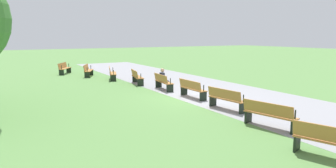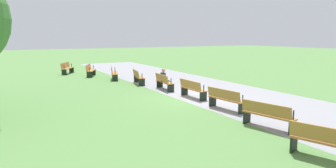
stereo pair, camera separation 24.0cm
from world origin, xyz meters
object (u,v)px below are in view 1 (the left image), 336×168
at_px(bench_3, 137,77).
at_px(person_seated, 164,78).
at_px(bench_1, 88,70).
at_px(bench_6, 226,99).
at_px(bench_4, 163,82).
at_px(bench_5, 192,88).
at_px(bench_7, 269,114).
at_px(bench_2, 112,73).
at_px(bench_0, 64,68).
at_px(bench_8, 331,141).

bearing_deg(bench_3, person_seated, 25.82).
bearing_deg(bench_1, bench_6, 33.49).
bearing_deg(bench_4, bench_3, -164.80).
bearing_deg(bench_6, bench_1, -177.00).
xyz_separation_m(bench_1, bench_6, (13.23, 2.12, 0.00)).
relative_size(bench_6, person_seated, 1.52).
bearing_deg(bench_4, bench_5, 9.13).
relative_size(bench_5, bench_7, 0.97).
distance_m(bench_1, bench_2, 2.71).
bearing_deg(bench_7, bench_5, 161.74).
bearing_deg(bench_4, bench_7, 3.07).
height_order(bench_1, bench_7, same).
distance_m(bench_1, bench_6, 13.40).
height_order(bench_3, person_seated, person_seated).
distance_m(bench_2, bench_4, 5.41).
bearing_deg(bench_2, bench_0, -137.43).
bearing_deg(bench_8, bench_6, 149.57).
distance_m(bench_4, bench_7, 8.10).
bearing_deg(bench_4, bench_2, -161.77).
relative_size(bench_1, bench_3, 0.99).
height_order(bench_5, bench_8, same).
height_order(bench_1, person_seated, person_seated).
relative_size(bench_4, bench_5, 1.02).
height_order(bench_3, bench_8, same).
xyz_separation_m(bench_3, bench_7, (10.77, -0.00, 0.00)).
bearing_deg(bench_8, bench_7, 146.54).
bearing_deg(bench_6, bench_2, 179.97).
bearing_deg(bench_0, bench_4, 48.69).
xyz_separation_m(bench_3, bench_5, (5.38, 0.57, 0.00)).
height_order(bench_0, bench_7, same).
bearing_deg(bench_7, bench_4, 164.77).
xyz_separation_m(bench_1, bench_7, (15.91, 1.69, 0.00)).
xyz_separation_m(bench_5, bench_6, (2.71, -0.14, 0.00)).
bearing_deg(bench_6, bench_5, 170.87).
bearing_deg(bench_7, bench_8, -27.36).
bearing_deg(bench_6, bench_7, -15.20).
relative_size(bench_0, bench_2, 0.96).
distance_m(bench_0, bench_1, 2.71).
height_order(bench_0, bench_4, same).
height_order(bench_7, bench_8, same).
distance_m(bench_6, bench_8, 5.41).
height_order(bench_0, bench_3, same).
relative_size(bench_3, bench_8, 1.00).
bearing_deg(bench_0, bench_5, 45.66).
bearing_deg(bench_1, bench_3, 42.59).
height_order(bench_3, bench_4, same).
height_order(bench_2, bench_8, same).
bearing_deg(bench_4, bench_8, 0.03).
distance_m(bench_0, bench_2, 5.41).
height_order(bench_2, bench_5, same).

